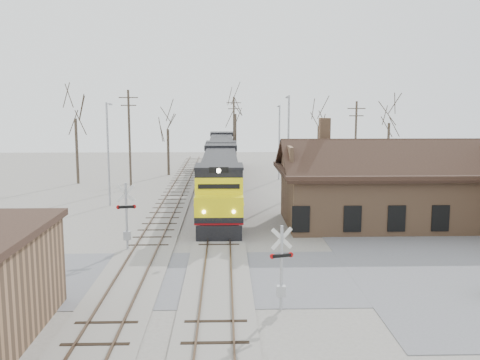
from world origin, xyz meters
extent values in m
plane|color=gray|center=(0.00, 0.00, 0.00)|extent=(140.00, 140.00, 0.00)
cube|color=slate|center=(0.00, 0.00, 0.01)|extent=(60.00, 9.00, 0.03)
cube|color=gray|center=(0.00, 15.00, 0.06)|extent=(3.40, 90.00, 0.12)
cube|color=#473323|center=(-0.72, 15.00, 0.17)|extent=(0.08, 90.00, 0.14)
cube|color=#473323|center=(0.72, 15.00, 0.17)|extent=(0.08, 90.00, 0.14)
cube|color=gray|center=(-4.50, 15.00, 0.06)|extent=(3.40, 90.00, 0.12)
cube|color=#473323|center=(-5.22, 15.00, 0.17)|extent=(0.08, 90.00, 0.14)
cube|color=#473323|center=(-3.78, 15.00, 0.17)|extent=(0.08, 90.00, 0.14)
cube|color=#8D6649|center=(12.00, 12.00, 2.00)|extent=(14.00, 8.00, 4.00)
cube|color=black|center=(12.00, 12.00, 4.10)|extent=(15.20, 9.20, 0.30)
cube|color=black|center=(12.00, 9.70, 5.10)|extent=(15.00, 4.71, 2.66)
cube|color=black|center=(12.00, 14.30, 5.10)|extent=(15.00, 4.71, 2.66)
cube|color=#8D6649|center=(8.00, 13.50, 6.80)|extent=(0.80, 0.80, 2.20)
cube|color=black|center=(0.00, 10.75, 0.59)|extent=(2.69, 4.30, 1.08)
cube|color=black|center=(0.00, 24.74, 0.59)|extent=(2.69, 4.30, 1.08)
cube|color=black|center=(0.00, 17.75, 1.45)|extent=(3.23, 21.51, 0.38)
cube|color=maroon|center=(0.00, 17.75, 1.22)|extent=(3.25, 21.51, 0.13)
cube|color=black|center=(0.00, 19.09, 3.12)|extent=(2.80, 15.59, 3.01)
cube|color=black|center=(0.00, 9.79, 3.12)|extent=(3.23, 3.01, 3.01)
cube|color=yellow|center=(0.00, 7.96, 2.20)|extent=(3.23, 1.94, 1.51)
cube|color=black|center=(0.00, 6.89, 0.59)|extent=(3.01, 0.25, 1.08)
cylinder|color=#FFF2CC|center=(0.00, 6.97, 4.73)|extent=(0.30, 0.10, 0.30)
cube|color=black|center=(0.00, 32.76, 0.59)|extent=(2.69, 4.30, 1.08)
cube|color=black|center=(0.00, 46.74, 0.59)|extent=(2.69, 4.30, 1.08)
cube|color=black|center=(0.00, 39.75, 1.45)|extent=(3.23, 21.51, 0.38)
cube|color=maroon|center=(0.00, 39.75, 1.22)|extent=(3.25, 21.51, 0.13)
cube|color=black|center=(0.00, 41.10, 3.12)|extent=(2.80, 15.59, 3.01)
cube|color=black|center=(0.00, 31.80, 3.12)|extent=(3.23, 3.01, 3.01)
cube|color=black|center=(0.00, 29.97, 2.20)|extent=(3.23, 1.94, 1.51)
cube|color=black|center=(0.00, 28.90, 0.59)|extent=(3.01, 0.25, 1.08)
cylinder|color=#A5A8AD|center=(2.86, -4.52, 1.91)|extent=(0.13, 0.13, 3.81)
cube|color=silver|center=(2.86, -4.52, 3.24)|extent=(0.97, 0.30, 1.00)
cube|color=silver|center=(2.86, -4.52, 3.24)|extent=(0.97, 0.30, 1.00)
cube|color=black|center=(2.86, -4.52, 2.48)|extent=(0.87, 0.37, 0.14)
cylinder|color=#B20C0C|center=(2.45, -4.64, 2.48)|extent=(0.24, 0.14, 0.23)
cylinder|color=#B20C0C|center=(3.28, -4.41, 2.48)|extent=(0.24, 0.14, 0.23)
cube|color=#A5A8AD|center=(2.86, -4.52, 0.86)|extent=(0.38, 0.29, 0.48)
cylinder|color=#A5A8AD|center=(-5.64, 5.18, 2.12)|extent=(0.15, 0.15, 4.24)
cube|color=silver|center=(-5.64, 5.18, 3.61)|extent=(1.10, 0.24, 1.11)
cube|color=silver|center=(-5.64, 5.18, 3.61)|extent=(1.10, 0.24, 1.11)
cube|color=black|center=(-5.64, 5.18, 2.76)|extent=(0.97, 0.32, 0.16)
cylinder|color=#B20C0C|center=(-5.17, 5.26, 2.76)|extent=(0.26, 0.12, 0.25)
cylinder|color=#B20C0C|center=(-6.10, 5.09, 2.76)|extent=(0.26, 0.12, 0.25)
cube|color=#A5A8AD|center=(-5.64, 5.18, 0.95)|extent=(0.42, 0.32, 0.53)
cylinder|color=#A5A8AD|center=(-9.80, 19.80, 4.53)|extent=(0.18, 0.18, 9.07)
cylinder|color=#A5A8AD|center=(-9.80, 20.70, 8.97)|extent=(0.12, 1.80, 0.12)
cube|color=#A5A8AD|center=(-9.80, 21.50, 8.87)|extent=(0.25, 0.50, 0.12)
cylinder|color=#A5A8AD|center=(6.30, 22.26, 4.85)|extent=(0.18, 0.18, 9.69)
cylinder|color=#A5A8AD|center=(6.30, 23.16, 9.59)|extent=(0.12, 1.80, 0.12)
cube|color=#A5A8AD|center=(6.30, 23.96, 9.49)|extent=(0.25, 0.50, 0.12)
cylinder|color=#A5A8AD|center=(6.80, 35.35, 4.36)|extent=(0.18, 0.18, 8.72)
cylinder|color=#A5A8AD|center=(6.80, 36.25, 8.62)|extent=(0.12, 1.80, 0.12)
cube|color=#A5A8AD|center=(6.80, 37.05, 8.52)|extent=(0.25, 0.50, 0.12)
cylinder|color=#382D23|center=(-9.58, 29.25, 5.17)|extent=(0.24, 0.24, 10.34)
cube|color=#382D23|center=(-9.58, 29.25, 9.54)|extent=(2.00, 0.10, 0.10)
cube|color=#382D23|center=(-9.58, 29.25, 8.74)|extent=(1.60, 0.10, 0.10)
cylinder|color=#382D23|center=(1.65, 45.55, 4.88)|extent=(0.24, 0.24, 9.77)
cube|color=#382D23|center=(1.65, 45.55, 8.97)|extent=(2.00, 0.10, 0.10)
cube|color=#382D23|center=(1.65, 45.55, 8.17)|extent=(1.60, 0.10, 0.10)
cylinder|color=#382D23|center=(14.95, 31.93, 4.59)|extent=(0.24, 0.24, 9.17)
cube|color=#382D23|center=(14.95, 31.93, 8.37)|extent=(2.00, 0.10, 0.10)
cube|color=#382D23|center=(14.95, 31.93, 7.57)|extent=(1.60, 0.10, 0.10)
cylinder|color=#382D23|center=(-16.09, 32.81, 3.64)|extent=(0.32, 0.32, 7.28)
cylinder|color=#382D23|center=(-6.65, 39.62, 2.87)|extent=(0.32, 0.32, 5.73)
cylinder|color=#382D23|center=(1.91, 48.15, 3.71)|extent=(0.32, 0.32, 7.42)
cylinder|color=#382D23|center=(12.60, 42.08, 2.96)|extent=(0.32, 0.32, 5.92)
cylinder|color=#382D23|center=(20.37, 37.52, 3.28)|extent=(0.32, 0.32, 6.56)
camera|label=1|loc=(0.40, -27.04, 9.13)|focal=40.00mm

